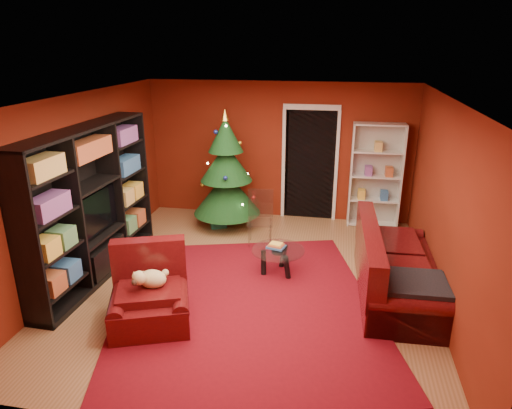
% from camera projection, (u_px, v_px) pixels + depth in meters
% --- Properties ---
extents(floor, '(5.00, 5.50, 0.05)m').
position_uv_depth(floor, '(251.00, 284.00, 6.58)').
color(floor, brown).
rests_on(floor, ground).
extents(ceiling, '(5.00, 5.50, 0.05)m').
position_uv_depth(ceiling, '(250.00, 96.00, 5.69)').
color(ceiling, silver).
rests_on(ceiling, wall_back).
extents(wall_back, '(5.00, 0.05, 2.60)m').
position_uv_depth(wall_back, '(279.00, 151.00, 8.70)').
color(wall_back, maroon).
rests_on(wall_back, ground).
extents(wall_left, '(0.05, 5.50, 2.60)m').
position_uv_depth(wall_left, '(79.00, 187.00, 6.57)').
color(wall_left, maroon).
rests_on(wall_left, ground).
extents(wall_right, '(0.05, 5.50, 2.60)m').
position_uv_depth(wall_right, '(448.00, 209.00, 5.70)').
color(wall_right, maroon).
rests_on(wall_right, ground).
extents(doorway, '(1.06, 0.60, 2.16)m').
position_uv_depth(doorway, '(310.00, 166.00, 8.64)').
color(doorway, black).
rests_on(doorway, floor).
extents(rug, '(4.24, 4.62, 0.02)m').
position_uv_depth(rug, '(245.00, 306.00, 5.97)').
color(rug, maroon).
rests_on(rug, floor).
extents(media_unit, '(0.51, 2.87, 2.19)m').
position_uv_depth(media_unit, '(91.00, 204.00, 6.45)').
color(media_unit, black).
rests_on(media_unit, floor).
extents(christmas_tree, '(1.58, 1.58, 2.19)m').
position_uv_depth(christmas_tree, '(226.00, 171.00, 8.22)').
color(christmas_tree, '#103916').
rests_on(christmas_tree, floor).
extents(gift_box_teal, '(0.37, 0.37, 0.29)m').
position_uv_depth(gift_box_teal, '(218.00, 219.00, 8.51)').
color(gift_box_teal, teal).
rests_on(gift_box_teal, floor).
extents(gift_box_red, '(0.27, 0.27, 0.23)m').
position_uv_depth(gift_box_red, '(224.00, 218.00, 8.64)').
color(gift_box_red, '#AC1025').
rests_on(gift_box_red, floor).
extents(white_bookshelf, '(0.92, 0.35, 1.97)m').
position_uv_depth(white_bookshelf, '(376.00, 176.00, 8.31)').
color(white_bookshelf, white).
rests_on(white_bookshelf, floor).
extents(armchair, '(1.29, 1.29, 0.78)m').
position_uv_depth(armchair, '(149.00, 295.00, 5.48)').
color(armchair, '#420A0C').
rests_on(armchair, rug).
extents(dog, '(0.48, 0.42, 0.26)m').
position_uv_depth(dog, '(153.00, 279.00, 5.47)').
color(dog, beige).
rests_on(dog, armchair).
extents(sofa, '(1.08, 2.27, 0.96)m').
position_uv_depth(sofa, '(399.00, 262.00, 6.11)').
color(sofa, '#420A0C').
rests_on(sofa, rug).
extents(coffee_table, '(0.95, 0.95, 0.49)m').
position_uv_depth(coffee_table, '(278.00, 261.00, 6.74)').
color(coffee_table, gray).
rests_on(coffee_table, rug).
extents(acrylic_chair, '(0.48, 0.52, 0.84)m').
position_uv_depth(acrylic_chair, '(260.00, 221.00, 7.66)').
color(acrylic_chair, '#66605B').
rests_on(acrylic_chair, rug).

